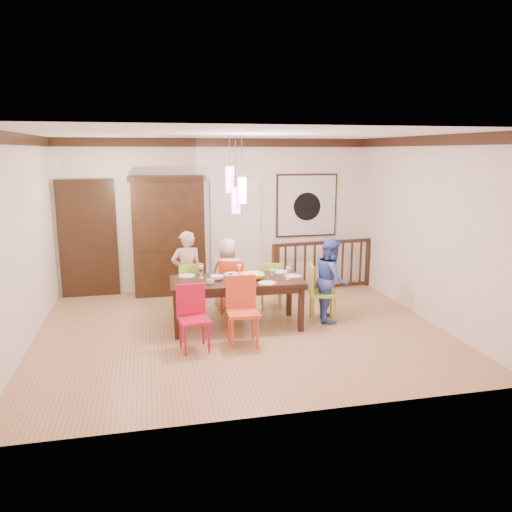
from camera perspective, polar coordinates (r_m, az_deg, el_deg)
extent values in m
plane|color=#A17C4D|center=(7.63, -1.65, -8.52)|extent=(6.00, 6.00, 0.00)
plane|color=white|center=(7.16, -1.80, 13.80)|extent=(6.00, 6.00, 0.00)
plane|color=silver|center=(9.70, -4.48, 4.68)|extent=(6.00, 0.00, 6.00)
plane|color=silver|center=(7.33, -25.44, 1.22)|extent=(0.00, 5.00, 5.00)
plane|color=silver|center=(8.34, 19.00, 2.89)|extent=(0.00, 5.00, 5.00)
cube|color=black|center=(9.68, -18.61, 1.68)|extent=(1.04, 0.07, 2.24)
cube|color=silver|center=(9.78, -2.38, 2.40)|extent=(0.97, 0.05, 2.22)
cube|color=black|center=(10.06, 5.80, 5.78)|extent=(1.25, 0.04, 1.25)
cube|color=silver|center=(10.03, 5.84, 5.76)|extent=(1.18, 0.02, 1.18)
cylinder|color=black|center=(10.02, 5.86, 5.64)|extent=(0.56, 0.01, 0.56)
cube|color=#FF4CA6|center=(7.40, -3.03, 8.69)|extent=(0.11, 0.11, 0.38)
cylinder|color=black|center=(7.39, -3.06, 11.95)|extent=(0.01, 0.01, 0.46)
cube|color=#FF4CA6|center=(7.34, -1.64, 7.50)|extent=(0.11, 0.11, 0.38)
cylinder|color=black|center=(7.32, -1.66, 11.37)|extent=(0.01, 0.01, 0.61)
cube|color=#FF4CA6|center=(7.39, -2.32, 6.36)|extent=(0.11, 0.11, 0.38)
cylinder|color=black|center=(7.35, -2.36, 10.78)|extent=(0.01, 0.01, 0.76)
cube|color=black|center=(7.60, -2.24, -2.87)|extent=(2.03, 0.98, 0.05)
cube|color=black|center=(7.97, -9.26, -5.13)|extent=(0.08, 0.08, 0.70)
cube|color=black|center=(8.26, 3.63, -4.38)|extent=(0.08, 0.08, 0.70)
cube|color=black|center=(7.25, -8.91, -6.84)|extent=(0.08, 0.08, 0.70)
cube|color=black|center=(7.57, 5.20, -5.93)|extent=(0.08, 0.08, 0.70)
cube|color=black|center=(8.00, -2.74, -2.68)|extent=(1.80, 0.11, 0.10)
cube|color=black|center=(7.25, -1.68, -4.22)|extent=(1.80, 0.11, 0.10)
cube|color=#94D333|center=(8.34, -7.65, -3.75)|extent=(0.46, 0.46, 0.04)
cube|color=#94D333|center=(8.28, -7.69, -2.16)|extent=(0.40, 0.10, 0.44)
cylinder|color=#94D333|center=(8.24, -8.63, -5.56)|extent=(0.03, 0.03, 0.42)
cylinder|color=#94D333|center=(8.26, -6.39, -5.45)|extent=(0.03, 0.03, 0.42)
cylinder|color=#94D333|center=(8.55, -8.78, -4.92)|extent=(0.03, 0.03, 0.42)
cylinder|color=#94D333|center=(8.57, -6.62, -4.81)|extent=(0.03, 0.03, 0.42)
cube|color=red|center=(8.39, -2.74, -3.47)|extent=(0.50, 0.50, 0.04)
cube|color=red|center=(8.33, -2.75, -1.85)|extent=(0.41, 0.14, 0.45)
cylinder|color=red|center=(8.27, -3.66, -5.33)|extent=(0.04, 0.04, 0.43)
cylinder|color=red|center=(8.33, -1.40, -5.19)|extent=(0.04, 0.04, 0.43)
cylinder|color=red|center=(8.59, -4.00, -4.68)|extent=(0.04, 0.04, 0.43)
cylinder|color=red|center=(8.64, -1.82, -4.56)|extent=(0.04, 0.04, 0.43)
cube|color=#AFC236|center=(8.57, 1.75, -3.40)|extent=(0.44, 0.44, 0.04)
cube|color=#AFC236|center=(8.51, 1.76, -1.95)|extent=(0.38, 0.11, 0.41)
cylinder|color=#AFC236|center=(8.45, 0.99, -5.07)|extent=(0.03, 0.03, 0.39)
cylinder|color=#AFC236|center=(8.52, 2.98, -4.94)|extent=(0.03, 0.03, 0.39)
cylinder|color=#AFC236|center=(8.73, 0.52, -4.51)|extent=(0.03, 0.03, 0.39)
cylinder|color=#AFC236|center=(8.80, 2.46, -4.38)|extent=(0.03, 0.03, 0.39)
cube|color=red|center=(6.84, -7.09, -7.27)|extent=(0.45, 0.45, 0.04)
cube|color=red|center=(6.76, -7.14, -5.36)|extent=(0.40, 0.09, 0.44)
cylinder|color=red|center=(6.75, -8.29, -9.54)|extent=(0.03, 0.03, 0.42)
cylinder|color=red|center=(6.77, -5.53, -9.38)|extent=(0.03, 0.03, 0.42)
cylinder|color=red|center=(7.05, -8.49, -8.59)|extent=(0.03, 0.03, 0.42)
cylinder|color=red|center=(7.08, -5.85, -8.44)|extent=(0.03, 0.03, 0.42)
cube|color=#DE4825|center=(6.96, -1.50, -6.52)|extent=(0.45, 0.45, 0.04)
cube|color=#DE4825|center=(6.88, -1.51, -4.49)|extent=(0.43, 0.06, 0.47)
cylinder|color=#DE4825|center=(6.85, -2.66, -8.94)|extent=(0.04, 0.04, 0.45)
cylinder|color=#DE4825|center=(6.91, 0.23, -8.73)|extent=(0.04, 0.04, 0.45)
cylinder|color=#DE4825|center=(7.17, -3.14, -7.97)|extent=(0.04, 0.04, 0.45)
cylinder|color=#DE4825|center=(7.23, -0.38, -7.78)|extent=(0.04, 0.04, 0.45)
cube|color=#94A630|center=(8.01, 7.63, -4.29)|extent=(0.49, 0.49, 0.04)
cube|color=#94A630|center=(7.94, 7.68, -2.58)|extent=(0.12, 0.41, 0.45)
cylinder|color=#94A630|center=(7.87, 6.85, -6.29)|extent=(0.04, 0.04, 0.43)
cylinder|color=#94A630|center=(7.98, 9.13, -6.09)|extent=(0.04, 0.04, 0.43)
cylinder|color=#94A630|center=(8.17, 6.08, -5.58)|extent=(0.04, 0.04, 0.43)
cylinder|color=#94A630|center=(8.28, 8.29, -5.40)|extent=(0.04, 0.04, 0.43)
cube|color=black|center=(9.58, -9.79, -1.79)|extent=(1.31, 0.44, 0.84)
cube|color=black|center=(9.41, -10.02, 4.63)|extent=(1.31, 0.40, 1.31)
cube|color=black|center=(9.60, -10.07, 4.77)|extent=(1.13, 0.02, 1.13)
cube|color=black|center=(9.35, -10.17, 8.73)|extent=(1.41, 0.44, 0.10)
cube|color=black|center=(9.53, 2.06, -1.46)|extent=(0.13, 0.13, 0.92)
cube|color=black|center=(10.21, 13.08, -0.86)|extent=(0.13, 0.13, 0.92)
cube|color=black|center=(9.73, 7.84, 1.54)|extent=(2.13, 0.29, 0.06)
cube|color=black|center=(9.93, 7.70, -3.46)|extent=(2.01, 0.26, 0.05)
imported|color=beige|center=(8.32, -7.90, -1.87)|extent=(0.54, 0.38, 1.39)
imported|color=beige|center=(8.50, -3.24, -2.04)|extent=(0.67, 0.51, 1.24)
imported|color=#425DBA|center=(8.04, 8.60, -2.64)|extent=(0.65, 0.75, 1.33)
imported|color=yellow|center=(7.60, -0.40, -2.33)|extent=(0.39, 0.39, 0.09)
imported|color=white|center=(7.58, -4.47, -2.50)|extent=(0.23, 0.23, 0.07)
imported|color=silver|center=(7.31, -5.25, -2.95)|extent=(0.15, 0.15, 0.09)
imported|color=silver|center=(7.82, 1.90, -1.90)|extent=(0.14, 0.14, 0.10)
cylinder|color=white|center=(7.85, -7.90, -2.25)|extent=(0.26, 0.26, 0.01)
cylinder|color=white|center=(7.89, -2.77, -2.07)|extent=(0.26, 0.26, 0.01)
cylinder|color=white|center=(8.05, 2.79, -1.81)|extent=(0.26, 0.26, 0.01)
cylinder|color=white|center=(7.19, -7.11, -3.56)|extent=(0.26, 0.26, 0.01)
cylinder|color=white|center=(7.36, 1.28, -3.10)|extent=(0.26, 0.26, 0.01)
cylinder|color=white|center=(7.78, 4.22, -2.31)|extent=(0.26, 0.26, 0.01)
cube|color=#D83359|center=(7.22, -2.60, -3.40)|extent=(0.18, 0.14, 0.01)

